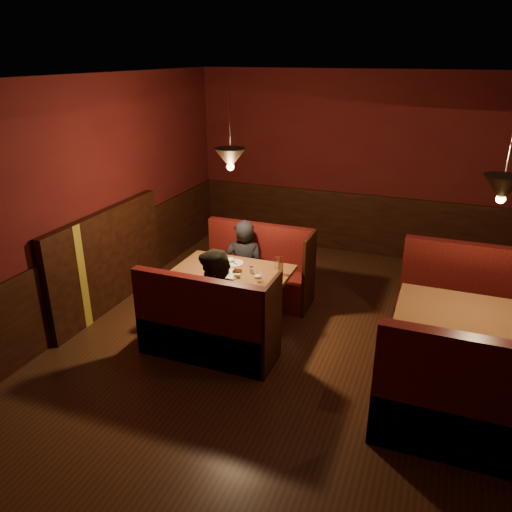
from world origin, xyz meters
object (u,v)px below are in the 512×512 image
at_px(second_bench_far, 473,316).
at_px(diner_b, 217,288).
at_px(main_table, 234,283).
at_px(diner_a, 244,249).
at_px(main_bench_near, 207,331).
at_px(second_table, 475,335).
at_px(main_bench_far, 258,276).
at_px(second_bench_near, 476,415).

distance_m(second_bench_far, diner_b, 2.89).
height_order(main_table, diner_a, diner_a).
bearing_deg(main_bench_near, main_table, 91.18).
xyz_separation_m(main_bench_near, diner_b, (0.04, 0.19, 0.44)).
bearing_deg(main_bench_near, second_table, 8.99).
xyz_separation_m(main_bench_far, second_table, (2.64, -1.13, 0.29)).
bearing_deg(second_table, diner_a, 160.22).
xyz_separation_m(second_table, second_bench_near, (0.03, -0.88, -0.25)).
height_order(main_bench_far, second_bench_near, second_bench_near).
distance_m(main_table, diner_b, 0.62).
height_order(main_table, second_table, main_table).
height_order(second_bench_far, diner_b, diner_b).
distance_m(second_bench_far, diner_a, 2.85).
distance_m(main_bench_near, second_bench_far, 2.98).
distance_m(main_bench_far, second_bench_far, 2.69).
bearing_deg(diner_b, second_bench_far, 43.59).
distance_m(main_bench_near, diner_a, 1.49).
height_order(second_table, second_bench_far, second_bench_far).
bearing_deg(main_bench_far, second_bench_far, -5.20).
relative_size(second_table, second_bench_near, 0.90).
bearing_deg(diner_b, main_bench_near, -82.10).
bearing_deg(second_bench_far, main_bench_far, 174.80).
xyz_separation_m(main_bench_near, second_bench_far, (2.68, 1.30, 0.05)).
xyz_separation_m(main_bench_near, diner_a, (-0.15, 1.42, 0.42)).
bearing_deg(second_bench_far, second_table, -92.20).
distance_m(main_bench_near, second_bench_near, 2.72).
bearing_deg(diner_a, main_bench_far, -152.15).
bearing_deg(second_bench_far, diner_b, -157.04).
bearing_deg(diner_b, main_table, 116.28).
bearing_deg(diner_a, second_bench_near, 134.33).
relative_size(second_bench_far, second_bench_near, 1.00).
distance_m(second_table, second_bench_far, 0.92).
bearing_deg(main_bench_far, diner_b, -88.22).
distance_m(second_bench_far, second_bench_near, 1.77).
bearing_deg(main_bench_far, second_bench_near, -36.93).
height_order(main_bench_near, second_bench_near, second_bench_near).
xyz_separation_m(main_bench_near, second_bench_near, (2.68, -0.47, 0.05)).
distance_m(main_table, diner_a, 0.69).
bearing_deg(main_bench_far, diner_a, -140.24).
bearing_deg(main_bench_near, second_bench_near, -9.88).
distance_m(main_table, second_table, 2.68).
bearing_deg(diner_a, main_table, 89.65).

